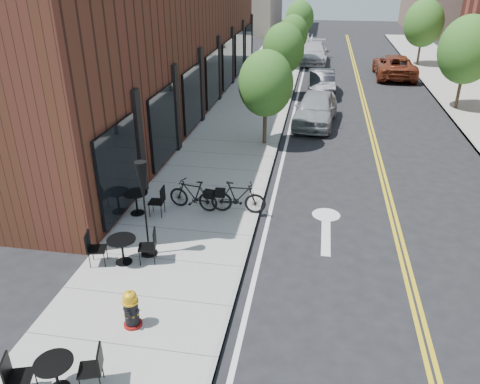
# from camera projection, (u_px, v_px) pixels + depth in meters

# --- Properties ---
(ground) EXTENTS (120.00, 120.00, 0.00)m
(ground) POSITION_uv_depth(u_px,v_px,m) (244.00, 271.00, 11.60)
(ground) COLOR black
(ground) RESTS_ON ground
(sidewalk_near) EXTENTS (4.00, 70.00, 0.12)m
(sidewalk_near) POSITION_uv_depth(u_px,v_px,m) (236.00, 135.00, 20.74)
(sidewalk_near) COLOR #9E9B93
(sidewalk_near) RESTS_ON ground
(building_near) EXTENTS (5.00, 28.00, 7.00)m
(building_near) POSITION_uv_depth(u_px,v_px,m) (161.00, 39.00, 23.47)
(building_near) COLOR #4E2919
(building_near) RESTS_ON ground
(tree_near_a) EXTENTS (2.20, 2.20, 3.81)m
(tree_near_a) POSITION_uv_depth(u_px,v_px,m) (266.00, 84.00, 18.53)
(tree_near_a) COLOR #382B1E
(tree_near_a) RESTS_ON sidewalk_near
(tree_near_b) EXTENTS (2.30, 2.30, 3.98)m
(tree_near_b) POSITION_uv_depth(u_px,v_px,m) (283.00, 49.00, 25.57)
(tree_near_b) COLOR #382B1E
(tree_near_b) RESTS_ON sidewalk_near
(tree_near_c) EXTENTS (2.10, 2.10, 3.67)m
(tree_near_c) POSITION_uv_depth(u_px,v_px,m) (293.00, 33.00, 32.75)
(tree_near_c) COLOR #382B1E
(tree_near_c) RESTS_ON sidewalk_near
(tree_near_d) EXTENTS (2.40, 2.40, 4.11)m
(tree_near_d) POSITION_uv_depth(u_px,v_px,m) (300.00, 18.00, 39.73)
(tree_near_d) COLOR #382B1E
(tree_near_d) RESTS_ON sidewalk_near
(tree_far_b) EXTENTS (2.80, 2.80, 4.62)m
(tree_far_b) POSITION_uv_depth(u_px,v_px,m) (467.00, 50.00, 23.14)
(tree_far_b) COLOR #382B1E
(tree_far_b) RESTS_ON sidewalk_far
(tree_far_c) EXTENTS (2.80, 2.80, 4.62)m
(tree_far_c) POSITION_uv_depth(u_px,v_px,m) (424.00, 23.00, 33.78)
(tree_far_c) COLOR #382B1E
(tree_far_c) RESTS_ON sidewalk_far
(fire_hydrant) EXTENTS (0.44, 0.44, 0.88)m
(fire_hydrant) POSITION_uv_depth(u_px,v_px,m) (131.00, 309.00, 9.51)
(fire_hydrant) COLOR maroon
(fire_hydrant) RESTS_ON sidewalk_near
(bicycle_left) EXTENTS (1.65, 0.74, 0.96)m
(bicycle_left) POSITION_uv_depth(u_px,v_px,m) (193.00, 195.00, 14.11)
(bicycle_left) COLOR black
(bicycle_left) RESTS_ON sidewalk_near
(bicycle_right) EXTENTS (1.68, 0.54, 1.00)m
(bicycle_right) POSITION_uv_depth(u_px,v_px,m) (238.00, 197.00, 13.90)
(bicycle_right) COLOR black
(bicycle_right) RESTS_ON sidewalk_near
(bistro_set_a) EXTENTS (1.60, 0.85, 0.84)m
(bistro_set_a) POSITION_uv_depth(u_px,v_px,m) (55.00, 372.00, 8.03)
(bistro_set_a) COLOR black
(bistro_set_a) RESTS_ON sidewalk_near
(bistro_set_b) EXTENTS (1.69, 0.86, 0.89)m
(bistro_set_b) POSITION_uv_depth(u_px,v_px,m) (122.00, 247.00, 11.54)
(bistro_set_b) COLOR black
(bistro_set_b) RESTS_ON sidewalk_near
(bistro_set_c) EXTENTS (1.68, 0.75, 0.90)m
(bistro_set_c) POSITION_uv_depth(u_px,v_px,m) (136.00, 200.00, 13.85)
(bistro_set_c) COLOR black
(bistro_set_c) RESTS_ON sidewalk_near
(patio_umbrella) EXTENTS (0.41, 0.41, 2.56)m
(patio_umbrella) POSITION_uv_depth(u_px,v_px,m) (143.00, 190.00, 11.29)
(patio_umbrella) COLOR black
(patio_umbrella) RESTS_ON sidewalk_near
(parked_car_a) EXTENTS (2.23, 4.65, 1.53)m
(parked_car_a) POSITION_uv_depth(u_px,v_px,m) (316.00, 109.00, 21.96)
(parked_car_a) COLOR gray
(parked_car_a) RESTS_ON ground
(parked_car_b) EXTENTS (1.67, 4.20, 1.36)m
(parked_car_b) POSITION_uv_depth(u_px,v_px,m) (321.00, 82.00, 27.26)
(parked_car_b) COLOR black
(parked_car_b) RESTS_ON ground
(parked_car_c) EXTENTS (2.14, 5.27, 1.53)m
(parked_car_c) POSITION_uv_depth(u_px,v_px,m) (313.00, 53.00, 36.03)
(parked_car_c) COLOR silver
(parked_car_c) RESTS_ON ground
(parked_car_far) EXTENTS (2.51, 5.41, 1.50)m
(parked_car_far) POSITION_uv_depth(u_px,v_px,m) (394.00, 66.00, 31.29)
(parked_car_far) COLOR maroon
(parked_car_far) RESTS_ON ground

